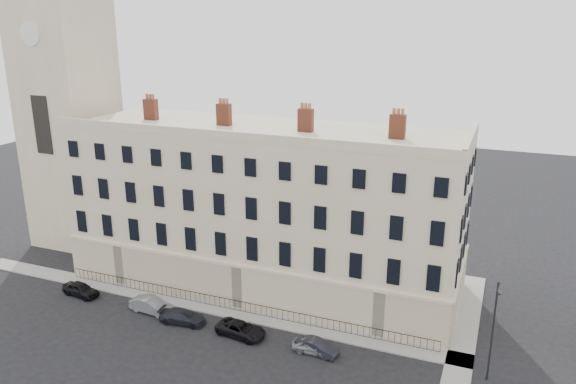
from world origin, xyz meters
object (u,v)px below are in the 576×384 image
object	(u,v)px
car_f	(317,347)
car_b	(152,305)
car_c	(182,317)
car_e	(313,346)
streetlamp	(493,327)
car_a	(81,289)
car_d	(241,329)

from	to	relation	value
car_f	car_b	bearing A→B (deg)	96.13
car_b	car_c	bearing A→B (deg)	-95.03
car_b	car_e	xyz separation A→B (m)	(15.09, -0.62, -0.11)
streetlamp	car_e	bearing A→B (deg)	-167.49
car_a	car_f	world-z (taller)	car_a
car_b	streetlamp	xyz separation A→B (m)	(27.63, 0.74, 3.57)
car_a	car_f	distance (m)	23.24
car_b	car_c	distance (m)	3.48
car_c	car_d	xyz separation A→B (m)	(5.44, 0.04, 0.00)
car_d	car_c	bearing A→B (deg)	97.54
car_d	streetlamp	xyz separation A→B (m)	(18.76, 1.25, 3.65)
car_a	car_b	world-z (taller)	car_b
car_c	streetlamp	xyz separation A→B (m)	(24.19, 1.29, 3.65)
car_e	car_c	bearing A→B (deg)	90.33
car_b	car_d	size ratio (longest dim) A/B	0.96
car_c	car_f	world-z (taller)	car_c
car_a	car_e	world-z (taller)	car_a
car_c	car_f	bearing A→B (deg)	-96.43
car_e	car_f	distance (m)	0.26
car_b	car_f	distance (m)	15.36
car_f	car_a	bearing A→B (deg)	96.48
car_b	car_f	xyz separation A→B (m)	(15.35, -0.58, -0.11)
car_c	car_a	bearing A→B (deg)	80.17
car_e	car_f	size ratio (longest dim) A/B	0.97
car_b	streetlamp	world-z (taller)	streetlamp
car_c	car_e	xyz separation A→B (m)	(11.66, -0.07, -0.02)
car_c	car_b	bearing A→B (deg)	74.69
car_d	car_b	bearing A→B (deg)	93.85
car_a	car_f	xyz separation A→B (m)	(23.22, -0.73, -0.07)
car_b	car_d	distance (m)	8.89
car_a	car_c	bearing A→B (deg)	-86.78
car_d	streetlamp	world-z (taller)	streetlamp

